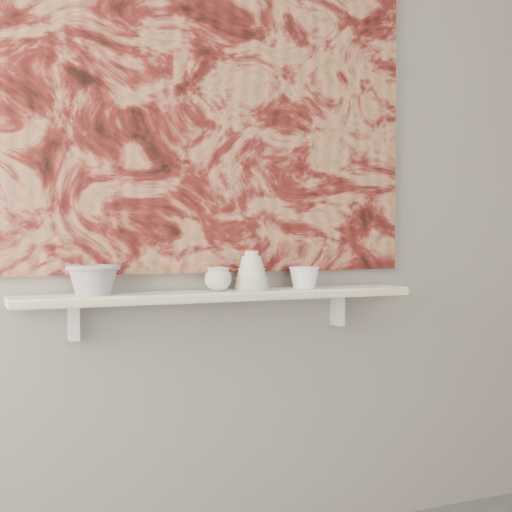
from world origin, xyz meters
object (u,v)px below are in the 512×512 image
shelf (222,295)px  painting (214,116)px  bowl_white (304,277)px  bowl_grey (93,279)px  bell_vessel (251,270)px  cup_cream (218,279)px

shelf → painting: 0.63m
painting → bowl_white: 0.66m
bowl_grey → bowl_white: size_ratio=1.59×
bowl_white → bowl_grey: bearing=180.0°
painting → bowl_grey: bearing=-169.6°
shelf → bell_vessel: (0.11, 0.00, 0.08)m
painting → bowl_white: size_ratio=13.79×
bowl_grey → bell_vessel: 0.55m
bell_vessel → bowl_white: 0.21m
painting → shelf: bearing=-90.0°
bowl_grey → cup_cream: size_ratio=1.87×
painting → bowl_grey: size_ratio=8.67×
shelf → bell_vessel: bell_vessel is taller
shelf → bowl_white: size_ratio=12.87×
painting → cup_cream: (-0.01, -0.08, -0.57)m
shelf → bowl_white: bearing=0.0°
shelf → painting: bearing=90.0°
bowl_white → bell_vessel: bearing=180.0°
bowl_grey → shelf: bearing=0.0°
bell_vessel → bowl_white: size_ratio=1.27×
painting → bell_vessel: painting is taller
cup_cream → bowl_white: cup_cream is taller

